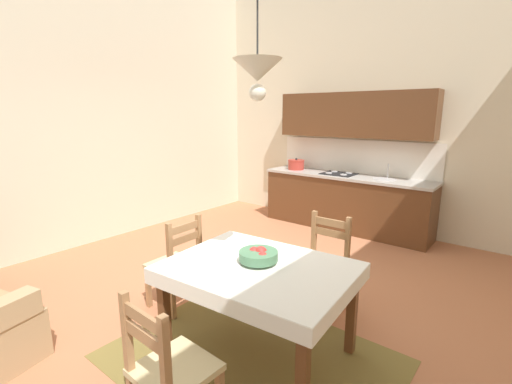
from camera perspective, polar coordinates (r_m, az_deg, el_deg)
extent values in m
cube|color=#B7704C|center=(4.04, -0.63, -16.03)|extent=(6.18, 6.45, 0.10)
cube|color=beige|center=(6.16, 17.73, 13.78)|extent=(6.18, 0.12, 4.16)
cube|color=beige|center=(5.80, -23.73, 13.45)|extent=(0.12, 6.45, 4.16)
cube|color=olive|center=(3.08, -0.82, -25.03)|extent=(2.10, 1.60, 0.01)
cube|color=#56331C|center=(6.06, 13.99, -1.73)|extent=(2.71, 0.60, 0.86)
cube|color=#ADA8A3|center=(5.96, 14.18, 2.45)|extent=(2.74, 0.63, 0.04)
cube|color=white|center=(6.19, 15.51, 5.51)|extent=(2.71, 0.01, 0.55)
cube|color=#56331C|center=(6.00, 15.25, 11.78)|extent=(2.49, 0.34, 0.70)
cube|color=black|center=(5.93, 12.69, -5.85)|extent=(2.67, 0.02, 0.09)
cylinder|color=silver|center=(5.75, 19.76, 1.88)|extent=(0.34, 0.34, 0.02)
cylinder|color=silver|center=(5.86, 20.29, 3.17)|extent=(0.02, 0.02, 0.22)
cube|color=black|center=(6.02, 13.06, 2.86)|extent=(0.52, 0.42, 0.01)
cylinder|color=silver|center=(5.99, 11.53, 2.99)|extent=(0.11, 0.11, 0.01)
cylinder|color=silver|center=(5.87, 13.78, 2.71)|extent=(0.11, 0.11, 0.01)
cylinder|color=silver|center=(6.16, 12.39, 3.22)|extent=(0.11, 0.11, 0.01)
cylinder|color=silver|center=(6.05, 14.59, 2.95)|extent=(0.11, 0.11, 0.01)
cylinder|color=#B2382D|center=(6.38, 6.42, 4.26)|extent=(0.28, 0.28, 0.15)
cylinder|color=#B2382D|center=(6.37, 6.44, 5.02)|extent=(0.29, 0.29, 0.02)
sphere|color=black|center=(6.37, 6.44, 5.24)|extent=(0.04, 0.04, 0.04)
cube|color=brown|center=(2.77, 0.48, -11.88)|extent=(1.39, 1.08, 0.02)
cube|color=brown|center=(3.01, -14.38, -18.21)|extent=(0.08, 0.08, 0.73)
cube|color=brown|center=(2.40, 7.47, -26.92)|extent=(0.08, 0.08, 0.73)
cube|color=brown|center=(3.56, -3.84, -12.78)|extent=(0.08, 0.08, 0.73)
cube|color=brown|center=(3.06, 15.05, -17.74)|extent=(0.08, 0.08, 0.73)
cube|color=white|center=(2.76, 0.48, -11.64)|extent=(1.45, 1.14, 0.00)
cube|color=white|center=(2.42, -6.61, -17.06)|extent=(1.37, 0.12, 0.12)
cube|color=white|center=(3.20, 5.68, -9.45)|extent=(1.37, 0.12, 0.12)
cube|color=white|center=(3.19, -10.01, -9.66)|extent=(0.09, 1.03, 0.12)
cube|color=white|center=(2.52, 14.15, -16.16)|extent=(0.09, 1.03, 0.12)
cube|color=#D1BC89|center=(3.66, -13.00, -11.20)|extent=(0.43, 0.43, 0.04)
cube|color=#A3754C|center=(3.79, -16.79, -14.35)|extent=(0.05, 0.05, 0.41)
cube|color=#A3754C|center=(3.98, -12.53, -12.71)|extent=(0.05, 0.05, 0.41)
cube|color=#A3754C|center=(3.42, -13.39, -12.37)|extent=(0.05, 0.05, 0.93)
cube|color=#A3754C|center=(3.63, -8.96, -10.62)|extent=(0.05, 0.05, 0.93)
cube|color=#A3754C|center=(3.39, -11.37, -5.61)|extent=(0.03, 0.32, 0.07)
cube|color=#A3754C|center=(3.42, -11.29, -7.29)|extent=(0.03, 0.32, 0.07)
cube|color=#D1BC89|center=(2.36, -12.75, -25.86)|extent=(0.43, 0.43, 0.04)
cube|color=#A3754C|center=(2.70, -11.65, -26.28)|extent=(0.05, 0.05, 0.41)
cube|color=#A3754C|center=(2.39, -19.47, -24.74)|extent=(0.05, 0.05, 0.93)
cube|color=#A3754C|center=(2.05, -17.60, -18.66)|extent=(0.32, 0.04, 0.07)
cube|color=#A3754C|center=(2.10, -17.39, -21.14)|extent=(0.32, 0.04, 0.07)
cube|color=#D1BC89|center=(3.54, 10.27, -11.94)|extent=(0.43, 0.43, 0.04)
cube|color=#A3754C|center=(3.42, 11.46, -17.09)|extent=(0.04, 0.04, 0.41)
cube|color=#A3754C|center=(3.57, 6.08, -15.57)|extent=(0.04, 0.04, 0.41)
cube|color=#A3754C|center=(3.61, 14.22, -11.04)|extent=(0.04, 0.04, 0.93)
cube|color=#A3754C|center=(3.75, 9.10, -9.88)|extent=(0.04, 0.04, 0.93)
cube|color=#A3754C|center=(3.54, 11.88, -4.81)|extent=(0.32, 0.03, 0.07)
cube|color=#A3754C|center=(3.58, 11.80, -6.43)|extent=(0.32, 0.03, 0.07)
cylinder|color=#4C7F5B|center=(2.80, 0.39, -10.98)|extent=(0.17, 0.17, 0.02)
cylinder|color=#4C7F5B|center=(2.78, 0.39, -10.09)|extent=(0.30, 0.30, 0.07)
sphere|color=red|center=(2.82, -0.29, -9.60)|extent=(0.09, 0.09, 0.09)
sphere|color=red|center=(2.73, 1.05, -10.36)|extent=(0.08, 0.08, 0.08)
sphere|color=red|center=(2.80, 0.78, -9.62)|extent=(0.10, 0.10, 0.10)
cylinder|color=black|center=(2.46, 0.24, 26.44)|extent=(0.01, 0.01, 0.57)
cone|color=silver|center=(2.40, 0.23, 18.89)|extent=(0.32, 0.32, 0.14)
sphere|color=white|center=(2.39, 0.23, 15.55)|extent=(0.11, 0.11, 0.11)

